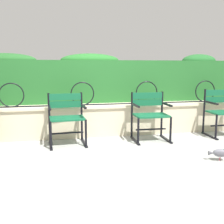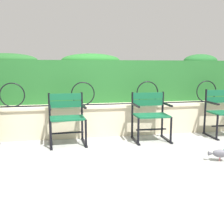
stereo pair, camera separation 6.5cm
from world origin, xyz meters
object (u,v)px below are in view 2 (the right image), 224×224
object	(u,v)px
park_chair_centre_left	(67,116)
park_chair_rightmost	(223,111)
park_chair_centre_right	(150,114)
pigeon_near_chairs	(220,153)

from	to	relation	value
park_chair_centre_left	park_chair_rightmost	distance (m)	2.83
park_chair_centre_right	pigeon_near_chairs	bearing A→B (deg)	-65.22
park_chair_centre_left	park_chair_rightmost	world-z (taller)	park_chair_rightmost
pigeon_near_chairs	park_chair_rightmost	bearing A→B (deg)	56.19
park_chair_centre_left	pigeon_near_chairs	distance (m)	2.38
park_chair_centre_left	park_chair_rightmost	bearing A→B (deg)	0.03
park_chair_centre_right	pigeon_near_chairs	distance (m)	1.40
park_chair_centre_left	pigeon_near_chairs	size ratio (longest dim) A/B	2.91
park_chair_centre_left	pigeon_near_chairs	world-z (taller)	park_chair_centre_left
park_chair_centre_right	pigeon_near_chairs	size ratio (longest dim) A/B	2.88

